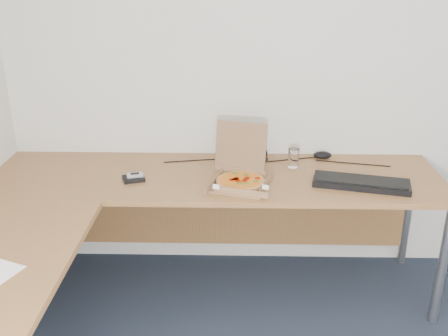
{
  "coord_description": "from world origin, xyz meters",
  "views": [
    {
      "loc": [
        -0.39,
        -1.26,
        1.84
      ],
      "look_at": [
        -0.45,
        1.28,
        0.82
      ],
      "focal_mm": 41.73,
      "sensor_mm": 36.0,
      "label": 1
    }
  ],
  "objects_px": {
    "wallet": "(134,179)",
    "desk": "(145,214)",
    "drinking_glass": "(293,158)",
    "keyboard": "(361,183)",
    "pizza_box": "(241,178)"
  },
  "relations": [
    {
      "from": "wallet",
      "to": "desk",
      "type": "bearing_deg",
      "value": -90.85
    },
    {
      "from": "desk",
      "to": "drinking_glass",
      "type": "bearing_deg",
      "value": 35.9
    },
    {
      "from": "desk",
      "to": "drinking_glass",
      "type": "distance_m",
      "value": 0.95
    },
    {
      "from": "drinking_glass",
      "to": "keyboard",
      "type": "xyz_separation_m",
      "value": [
        0.33,
        -0.26,
        -0.04
      ]
    },
    {
      "from": "keyboard",
      "to": "wallet",
      "type": "height_order",
      "value": "keyboard"
    },
    {
      "from": "wallet",
      "to": "drinking_glass",
      "type": "bearing_deg",
      "value": -6.14
    },
    {
      "from": "drinking_glass",
      "to": "desk",
      "type": "bearing_deg",
      "value": -144.1
    },
    {
      "from": "keyboard",
      "to": "wallet",
      "type": "xyz_separation_m",
      "value": [
        -1.22,
        0.05,
        -0.01
      ]
    },
    {
      "from": "desk",
      "to": "wallet",
      "type": "distance_m",
      "value": 0.36
    },
    {
      "from": "desk",
      "to": "keyboard",
      "type": "bearing_deg",
      "value": 15.06
    },
    {
      "from": "pizza_box",
      "to": "drinking_glass",
      "type": "distance_m",
      "value": 0.39
    },
    {
      "from": "desk",
      "to": "wallet",
      "type": "height_order",
      "value": "wallet"
    },
    {
      "from": "keyboard",
      "to": "drinking_glass",
      "type": "bearing_deg",
      "value": 155.31
    },
    {
      "from": "drinking_glass",
      "to": "keyboard",
      "type": "relative_size",
      "value": 0.22
    },
    {
      "from": "pizza_box",
      "to": "desk",
      "type": "bearing_deg",
      "value": -129.58
    }
  ]
}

